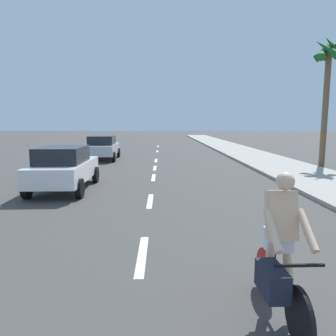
# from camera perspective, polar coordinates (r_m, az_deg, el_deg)

# --- Properties ---
(ground_plane) EXTENTS (160.00, 160.00, 0.00)m
(ground_plane) POSITION_cam_1_polar(r_m,az_deg,el_deg) (18.53, -2.28, 0.73)
(ground_plane) COLOR #423F3D
(sidewalk_strip) EXTENTS (3.60, 80.00, 0.14)m
(sidewalk_strip) POSITION_cam_1_polar(r_m,az_deg,el_deg) (21.51, 16.47, 1.62)
(sidewalk_strip) COLOR #9E998E
(sidewalk_strip) RESTS_ON ground
(lane_stripe_2) EXTENTS (0.16, 1.80, 0.01)m
(lane_stripe_2) POSITION_cam_1_polar(r_m,az_deg,el_deg) (5.97, -4.72, -15.43)
(lane_stripe_2) COLOR white
(lane_stripe_2) RESTS_ON ground
(lane_stripe_3) EXTENTS (0.16, 1.80, 0.01)m
(lane_stripe_3) POSITION_cam_1_polar(r_m,az_deg,el_deg) (9.80, -3.27, -5.96)
(lane_stripe_3) COLOR white
(lane_stripe_3) RESTS_ON ground
(lane_stripe_4) EXTENTS (0.16, 1.80, 0.01)m
(lane_stripe_4) POSITION_cam_1_polar(r_m,az_deg,el_deg) (13.94, -2.64, -1.72)
(lane_stripe_4) COLOR white
(lane_stripe_4) RESTS_ON ground
(lane_stripe_5) EXTENTS (0.16, 1.80, 0.01)m
(lane_stripe_5) POSITION_cam_1_polar(r_m,az_deg,el_deg) (16.86, -2.39, 0.01)
(lane_stripe_5) COLOR white
(lane_stripe_5) RESTS_ON ground
(lane_stripe_6) EXTENTS (0.16, 1.80, 0.01)m
(lane_stripe_6) POSITION_cam_1_polar(r_m,az_deg,el_deg) (20.21, -2.19, 1.36)
(lane_stripe_6) COLOR white
(lane_stripe_6) RESTS_ON ground
(lane_stripe_7) EXTENTS (0.16, 1.80, 0.01)m
(lane_stripe_7) POSITION_cam_1_polar(r_m,az_deg,el_deg) (26.83, -1.94, 3.04)
(lane_stripe_7) COLOR white
(lane_stripe_7) RESTS_ON ground
(lane_stripe_8) EXTENTS (0.16, 1.80, 0.01)m
(lane_stripe_8) POSITION_cam_1_polar(r_m,az_deg,el_deg) (32.77, -1.81, 3.97)
(lane_stripe_8) COLOR white
(lane_stripe_8) RESTS_ON ground
(cyclist) EXTENTS (0.63, 1.71, 1.82)m
(cyclist) POSITION_cam_1_polar(r_m,az_deg,el_deg) (4.14, 19.51, -14.50)
(cyclist) COLOR black
(cyclist) RESTS_ON ground
(parked_car_white) EXTENTS (1.92, 4.01, 1.57)m
(parked_car_white) POSITION_cam_1_polar(r_m,az_deg,el_deg) (11.81, -18.31, 0.17)
(parked_car_white) COLOR white
(parked_car_white) RESTS_ON ground
(parked_car_silver) EXTENTS (2.04, 4.22, 1.57)m
(parked_car_silver) POSITION_cam_1_polar(r_m,az_deg,el_deg) (21.10, -11.77, 3.76)
(parked_car_silver) COLOR #B7BABF
(parked_car_silver) RESTS_ON ground
(palm_tree_mid) EXTENTS (1.83, 1.85, 7.04)m
(palm_tree_mid) POSITION_cam_1_polar(r_m,az_deg,el_deg) (19.47, 27.10, 16.33)
(palm_tree_mid) COLOR brown
(palm_tree_mid) RESTS_ON ground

